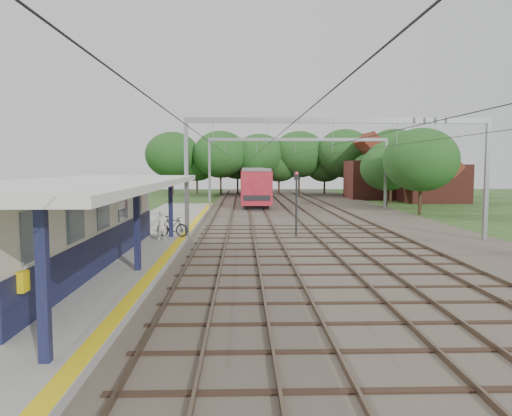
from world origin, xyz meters
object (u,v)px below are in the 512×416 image
object	(u,v)px
signal_post	(296,198)
person	(161,226)
train	(253,182)
bicycle	(172,226)

from	to	relation	value
signal_post	person	bearing A→B (deg)	-161.79
train	bicycle	bearing A→B (deg)	-98.02
person	bicycle	size ratio (longest dim) A/B	0.82
person	signal_post	world-z (taller)	signal_post
bicycle	train	bearing A→B (deg)	11.51
person	train	distance (m)	39.67
person	train	bearing A→B (deg)	-109.80
bicycle	train	world-z (taller)	train
bicycle	signal_post	xyz separation A→B (m)	(7.18, 1.68, 1.51)
person	signal_post	size ratio (longest dim) A/B	0.40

